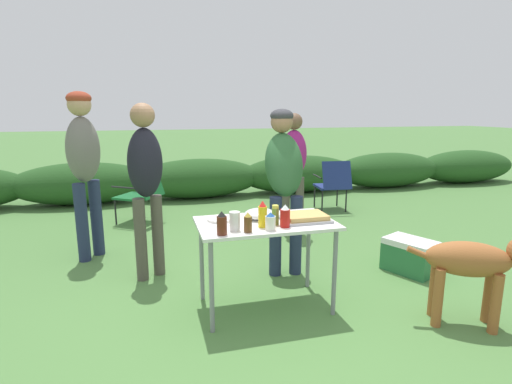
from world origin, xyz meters
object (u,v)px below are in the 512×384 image
Objects in this scene: relish_jar at (275,215)px; dog at (476,264)px; folding_table at (266,231)px; plate_stack at (221,219)px; camp_chair_near_hedge at (333,183)px; standing_person_in_dark_puffer at (293,162)px; standing_person_with_beanie at (146,174)px; camp_chair_green_behind_table at (141,192)px; standing_person_in_red_jacket at (284,172)px; food_tray at (305,217)px; mustard_bottle at (263,215)px; paper_cup_stack at (235,221)px; mayo_bottle at (270,222)px; standing_person_in_navy_coat at (84,157)px; mixing_bowl at (260,214)px; cooler_box at (410,256)px; beer_bottle at (248,223)px; ketchup_bottle at (285,216)px; bbq_sauce_bottle at (222,224)px.

relish_jar is 0.18× the size of dog.
folding_table is 1.28× the size of dog.
plate_stack is at bearing -85.13° from dog.
standing_person_in_dark_puffer is at bearing -131.49° from camp_chair_near_hedge.
standing_person_with_beanie is at bearing -94.06° from dog.
standing_person_in_red_jacket is at bearing -111.60° from camp_chair_green_behind_table.
food_tray is 0.40m from mustard_bottle.
plate_stack is 0.98m from standing_person_in_red_jacket.
paper_cup_stack reaches higher than camp_chair_near_hedge.
paper_cup_stack is (-0.29, -0.16, 0.15)m from folding_table.
camp_chair_near_hedge is at bearing 56.57° from mayo_bottle.
standing_person_with_beanie is at bearing 178.64° from standing_person_in_red_jacket.
mixing_bowl is at bearing -98.87° from standing_person_in_navy_coat.
camp_chair_green_behind_table is (-1.41, 2.16, -0.55)m from standing_person_in_red_jacket.
cooler_box is at bearing 15.77° from food_tray.
relish_jar is (0.39, -0.24, 0.07)m from plate_stack.
relish_jar is 0.10× the size of standing_person_in_dark_puffer.
beer_bottle is at bearing -130.12° from camp_chair_green_behind_table.
folding_table is at bearing 63.94° from mustard_bottle.
ketchup_bottle is 1.13× the size of relish_jar.
standing_person_in_red_jacket is 1.54m from cooler_box.
mixing_bowl is at bearing -125.00° from camp_chair_green_behind_table.
mixing_bowl is 1.80× the size of paper_cup_stack.
camp_chair_near_hedge is (1.86, 2.97, -0.36)m from ketchup_bottle.
bbq_sauce_bottle is at bearing -112.50° from standing_person_in_navy_coat.
standing_person_with_beanie is (-1.23, 0.93, 0.26)m from food_tray.
dog is (1.50, -0.55, -0.34)m from mustard_bottle.
cooler_box is (0.19, 1.01, -0.33)m from dog.
relish_jar reaches higher than food_tray.
mayo_bottle is 1.85m from cooler_box.
cooler_box is (1.97, 0.18, -0.58)m from plate_stack.
dog is (1.04, -1.40, -0.52)m from standing_person_in_red_jacket.
plate_stack is 2.06m from cooler_box.
folding_table is at bearing 116.19° from relish_jar.
bbq_sauce_bottle is 0.11× the size of standing_person_in_dark_puffer.
dog is at bearing -25.53° from folding_table.
mixing_bowl is at bearing -6.23° from plate_stack.
mixing_bowl is at bearing -73.07° from standing_person_with_beanie.
standing_person_with_beanie is (-1.02, 1.06, 0.20)m from ketchup_bottle.
ketchup_bottle is at bearing -124.66° from camp_chair_green_behind_table.
standing_person_in_red_jacket reaches higher than plate_stack.
bbq_sauce_bottle is (-0.40, -0.24, 0.16)m from folding_table.
mixing_bowl is at bearing -88.75° from dog.
paper_cup_stack is 0.17× the size of camp_chair_green_behind_table.
camp_chair_green_behind_table is (-0.94, 3.01, -0.37)m from mustard_bottle.
paper_cup_stack reaches higher than folding_table.
dog is (0.51, -2.52, -0.46)m from standing_person_in_dark_puffer.
mustard_bottle reaches higher than dog.
cooler_box is (1.69, 0.45, -0.67)m from mustard_bottle.
plate_stack is at bearing 110.91° from beer_bottle.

